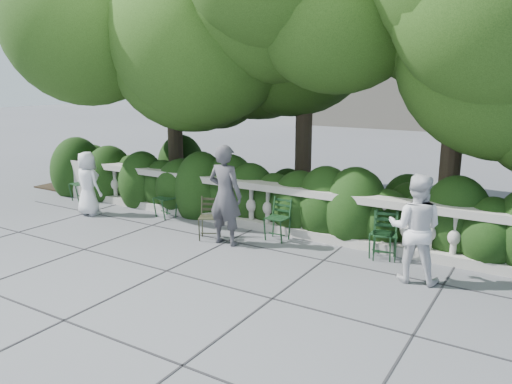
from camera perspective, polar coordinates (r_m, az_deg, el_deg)
The scene contains 13 objects.
ground at distance 8.85m, azimuth -3.42°, elevation -7.57°, with size 90.00×90.00×0.00m, color #4D4F55.
balustrade at distance 10.16m, azimuth 2.36°, elevation -1.96°, with size 12.00×0.44×1.00m.
shrub_hedge at distance 11.31m, azimuth 5.31°, elevation -2.98°, with size 15.00×2.60×1.70m, color black, non-canonical shape.
tree_canopy at distance 10.81m, azimuth 9.67°, elevation 17.37°, with size 15.04×6.52×6.78m.
chair_a at distance 13.52m, azimuth -19.91°, elevation -1.06°, with size 0.44×0.48×0.84m, color black, non-canonical shape.
chair_b at distance 11.44m, azimuth -10.86°, elevation -2.98°, with size 0.44×0.48×0.84m, color black, non-canonical shape.
chair_d at distance 8.96m, azimuth 14.40°, elevation -7.72°, with size 0.44×0.48×0.84m, color black, non-canonical shape.
chair_e at distance 9.68m, azimuth 2.00°, elevation -5.73°, with size 0.44×0.48×0.84m, color black, non-canonical shape.
chair_f at distance 9.01m, azimuth 13.92°, elevation -7.57°, with size 0.44×0.48×0.84m, color black, non-canonical shape.
chair_weathered at distance 9.75m, azimuth -5.40°, elevation -5.65°, with size 0.44×0.48×0.84m, color black, non-canonical shape.
person_businessman at distance 12.02m, azimuth -18.66°, elevation 0.93°, with size 0.72×0.47×1.47m, color silver.
person_woman_grey at distance 9.33m, azimuth -3.54°, elevation -0.36°, with size 0.70×0.46×1.91m, color #3F3E43.
person_casual_man at distance 8.04m, azimuth 17.74°, elevation -3.96°, with size 0.83×0.64×1.70m, color silver.
Camera 1 is at (4.77, -6.77, 3.12)m, focal length 35.00 mm.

